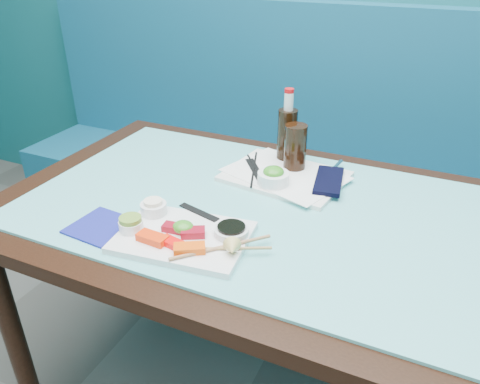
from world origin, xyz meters
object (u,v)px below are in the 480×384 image
at_px(seaweed_bowl, 273,178).
at_px(serving_tray, 285,176).
at_px(sashimi_plate, 183,237).
at_px(dining_table, 251,231).
at_px(cola_glass, 295,147).
at_px(cola_bottle_body, 287,137).
at_px(booth_bench, 323,193).
at_px(blue_napkin, 101,226).

bearing_deg(seaweed_bowl, serving_tray, 82.41).
bearing_deg(serving_tray, seaweed_bowl, -90.17).
bearing_deg(sashimi_plate, dining_table, 64.51).
bearing_deg(sashimi_plate, cola_glass, 69.03).
bearing_deg(serving_tray, dining_table, -92.24).
height_order(seaweed_bowl, cola_bottle_body, cola_bottle_body).
relative_size(booth_bench, seaweed_bowl, 32.57).
height_order(booth_bench, blue_napkin, booth_bench).
xyz_separation_m(serving_tray, cola_glass, (0.01, 0.05, 0.08)).
height_order(sashimi_plate, serving_tray, sashimi_plate).
bearing_deg(blue_napkin, dining_table, 42.03).
bearing_deg(dining_table, sashimi_plate, -108.81).
relative_size(dining_table, serving_tray, 4.06).
height_order(dining_table, sashimi_plate, sashimi_plate).
bearing_deg(cola_glass, cola_bottle_body, 129.13).
xyz_separation_m(booth_bench, blue_napkin, (-0.30, -1.11, 0.39)).
xyz_separation_m(cola_glass, blue_napkin, (-0.34, -0.51, -0.08)).
height_order(dining_table, seaweed_bowl, seaweed_bowl).
distance_m(sashimi_plate, serving_tray, 0.43).
height_order(sashimi_plate, seaweed_bowl, seaweed_bowl).
bearing_deg(seaweed_bowl, booth_bench, 91.72).
bearing_deg(cola_bottle_body, booth_bench, 89.31).
relative_size(cola_glass, cola_bottle_body, 0.80).
xyz_separation_m(booth_bench, cola_glass, (0.04, -0.60, 0.47)).
bearing_deg(booth_bench, blue_napkin, -105.05).
distance_m(booth_bench, blue_napkin, 1.21).
xyz_separation_m(cola_glass, cola_bottle_body, (-0.05, 0.06, 0.00)).
bearing_deg(cola_bottle_body, cola_glass, -50.87).
xyz_separation_m(dining_table, serving_tray, (0.03, 0.19, 0.10)).
distance_m(dining_table, serving_tray, 0.21).
xyz_separation_m(sashimi_plate, blue_napkin, (-0.22, -0.04, -0.01)).
bearing_deg(cola_bottle_body, blue_napkin, -117.09).
bearing_deg(serving_tray, cola_bottle_body, 115.94).
bearing_deg(blue_napkin, seaweed_bowl, 49.95).
distance_m(booth_bench, cola_bottle_body, 0.72).
bearing_deg(serving_tray, blue_napkin, -118.48).
height_order(booth_bench, seaweed_bowl, booth_bench).
relative_size(sashimi_plate, seaweed_bowl, 3.37).
height_order(sashimi_plate, cola_glass, cola_glass).
relative_size(booth_bench, sashimi_plate, 9.66).
distance_m(seaweed_bowl, cola_bottle_body, 0.20).
xyz_separation_m(booth_bench, sashimi_plate, (-0.08, -1.07, 0.39)).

